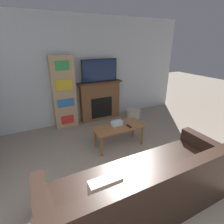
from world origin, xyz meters
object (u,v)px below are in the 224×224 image
object	(u,v)px
tv	(100,71)
bookshelf	(64,93)
couch	(144,189)
fireplace	(100,100)
coffee_table	(119,129)
storage_basket	(133,114)

from	to	relation	value
tv	bookshelf	distance (m)	1.09
couch	fireplace	bearing A→B (deg)	77.68
coffee_table	storage_basket	size ratio (longest dim) A/B	2.60
couch	bookshelf	world-z (taller)	bookshelf
tv	bookshelf	xyz separation A→B (m)	(-0.98, -0.00, -0.48)
coffee_table	storage_basket	distance (m)	1.58
storage_basket	coffee_table	bearing A→B (deg)	-134.48
couch	bookshelf	size ratio (longest dim) A/B	1.45
bookshelf	storage_basket	size ratio (longest dim) A/B	4.40
fireplace	storage_basket	size ratio (longest dim) A/B	2.98
bookshelf	couch	bearing A→B (deg)	-83.45
storage_basket	bookshelf	bearing A→B (deg)	168.88
tv	couch	distance (m)	3.19
couch	storage_basket	bearing A→B (deg)	59.44
coffee_table	bookshelf	distance (m)	1.74
tv	bookshelf	bearing A→B (deg)	-179.86
tv	couch	size ratio (longest dim) A/B	0.38
storage_basket	couch	bearing A→B (deg)	-120.56
couch	coffee_table	size ratio (longest dim) A/B	2.44
couch	coffee_table	bearing A→B (deg)	73.78
fireplace	bookshelf	world-z (taller)	bookshelf
fireplace	coffee_table	distance (m)	1.52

